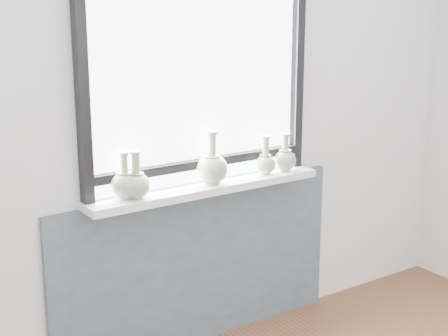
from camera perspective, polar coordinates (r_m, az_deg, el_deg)
back_wall at (r=3.49m, az=-2.41°, el=5.34°), size 3.60×0.02×2.60m
apron_panel at (r=3.71m, az=-2.02°, el=-8.12°), size 1.70×0.03×0.86m
windowsill at (r=3.50m, az=-1.47°, el=-1.68°), size 1.32×0.18×0.04m
window at (r=3.44m, az=-2.11°, el=7.58°), size 1.30×0.06×1.05m
vase_a at (r=3.27m, az=-8.25°, el=-1.29°), size 0.14×0.14×0.23m
vase_b at (r=3.27m, az=-7.29°, el=-1.27°), size 0.13×0.13×0.23m
vase_c at (r=3.49m, az=-1.01°, el=0.07°), size 0.17×0.17×0.27m
vase_d at (r=3.68m, az=3.45°, el=0.48°), size 0.11×0.11×0.21m
vase_e at (r=3.77m, az=5.08°, el=0.80°), size 0.12×0.12×0.21m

